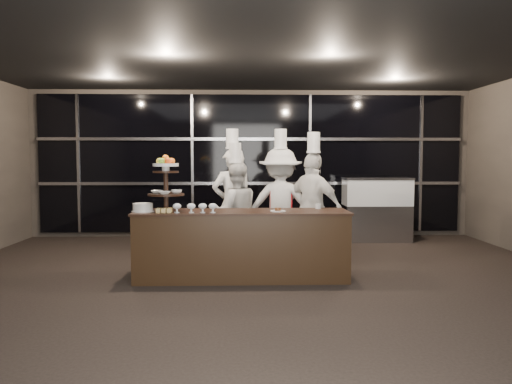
{
  "coord_description": "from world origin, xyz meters",
  "views": [
    {
      "loc": [
        -0.2,
        -5.28,
        1.63
      ],
      "look_at": [
        -0.0,
        1.63,
        1.15
      ],
      "focal_mm": 35.0,
      "sensor_mm": 36.0,
      "label": 1
    }
  ],
  "objects_px": {
    "layer_cake": "(143,207)",
    "chef_b": "(235,212)",
    "chef_c": "(280,205)",
    "chef_d": "(313,208)",
    "display_stand": "(166,179)",
    "display_case": "(377,206)",
    "chef_a": "(232,203)",
    "buffet_counter": "(242,245)"
  },
  "relations": [
    {
      "from": "display_stand",
      "to": "chef_c",
      "type": "distance_m",
      "value": 2.01
    },
    {
      "from": "display_stand",
      "to": "layer_cake",
      "type": "distance_m",
      "value": 0.47
    },
    {
      "from": "chef_b",
      "to": "chef_a",
      "type": "bearing_deg",
      "value": 112.12
    },
    {
      "from": "chef_a",
      "to": "buffet_counter",
      "type": "bearing_deg",
      "value": -83.03
    },
    {
      "from": "display_case",
      "to": "chef_c",
      "type": "xyz_separation_m",
      "value": [
        -2.02,
        -1.85,
        0.21
      ]
    },
    {
      "from": "display_case",
      "to": "chef_c",
      "type": "relative_size",
      "value": 0.62
    },
    {
      "from": "buffet_counter",
      "to": "layer_cake",
      "type": "height_order",
      "value": "layer_cake"
    },
    {
      "from": "chef_c",
      "to": "display_stand",
      "type": "bearing_deg",
      "value": -144.92
    },
    {
      "from": "buffet_counter",
      "to": "display_stand",
      "type": "bearing_deg",
      "value": -179.99
    },
    {
      "from": "display_case",
      "to": "chef_c",
      "type": "height_order",
      "value": "chef_c"
    },
    {
      "from": "chef_b",
      "to": "display_stand",
      "type": "bearing_deg",
      "value": -130.34
    },
    {
      "from": "chef_d",
      "to": "display_case",
      "type": "bearing_deg",
      "value": 54.11
    },
    {
      "from": "layer_cake",
      "to": "display_case",
      "type": "distance_m",
      "value": 4.97
    },
    {
      "from": "chef_d",
      "to": "display_stand",
      "type": "bearing_deg",
      "value": -158.31
    },
    {
      "from": "layer_cake",
      "to": "chef_b",
      "type": "height_order",
      "value": "chef_b"
    },
    {
      "from": "chef_b",
      "to": "chef_c",
      "type": "distance_m",
      "value": 0.72
    },
    {
      "from": "layer_cake",
      "to": "chef_b",
      "type": "bearing_deg",
      "value": 42.84
    },
    {
      "from": "layer_cake",
      "to": "chef_b",
      "type": "relative_size",
      "value": 0.16
    },
    {
      "from": "display_case",
      "to": "chef_c",
      "type": "distance_m",
      "value": 2.75
    },
    {
      "from": "buffet_counter",
      "to": "chef_d",
      "type": "height_order",
      "value": "chef_d"
    },
    {
      "from": "buffet_counter",
      "to": "chef_b",
      "type": "bearing_deg",
      "value": 95.33
    },
    {
      "from": "chef_d",
      "to": "layer_cake",
      "type": "bearing_deg",
      "value": -159.75
    },
    {
      "from": "chef_d",
      "to": "buffet_counter",
      "type": "bearing_deg",
      "value": -142.49
    },
    {
      "from": "display_stand",
      "to": "chef_d",
      "type": "xyz_separation_m",
      "value": [
        2.08,
        0.83,
        -0.47
      ]
    },
    {
      "from": "display_case",
      "to": "chef_a",
      "type": "xyz_separation_m",
      "value": [
        -2.77,
        -1.8,
        0.22
      ]
    },
    {
      "from": "chef_c",
      "to": "display_case",
      "type": "bearing_deg",
      "value": 42.37
    },
    {
      "from": "chef_a",
      "to": "chef_b",
      "type": "distance_m",
      "value": 0.17
    },
    {
      "from": "chef_c",
      "to": "chef_d",
      "type": "relative_size",
      "value": 1.03
    },
    {
      "from": "display_stand",
      "to": "chef_a",
      "type": "height_order",
      "value": "chef_a"
    },
    {
      "from": "chef_c",
      "to": "layer_cake",
      "type": "bearing_deg",
      "value": -148.25
    },
    {
      "from": "display_case",
      "to": "chef_c",
      "type": "bearing_deg",
      "value": -137.63
    },
    {
      "from": "chef_c",
      "to": "chef_d",
      "type": "height_order",
      "value": "chef_c"
    },
    {
      "from": "layer_cake",
      "to": "chef_b",
      "type": "distance_m",
      "value": 1.64
    },
    {
      "from": "buffet_counter",
      "to": "display_stand",
      "type": "relative_size",
      "value": 3.81
    },
    {
      "from": "layer_cake",
      "to": "chef_d",
      "type": "relative_size",
      "value": 0.15
    },
    {
      "from": "chef_b",
      "to": "display_case",
      "type": "bearing_deg",
      "value": 35.03
    },
    {
      "from": "chef_a",
      "to": "chef_c",
      "type": "bearing_deg",
      "value": -3.18
    },
    {
      "from": "chef_c",
      "to": "chef_d",
      "type": "bearing_deg",
      "value": -32.79
    },
    {
      "from": "chef_d",
      "to": "chef_b",
      "type": "bearing_deg",
      "value": 168.65
    },
    {
      "from": "buffet_counter",
      "to": "chef_c",
      "type": "xyz_separation_m",
      "value": [
        0.61,
        1.13,
        0.43
      ]
    },
    {
      "from": "display_stand",
      "to": "chef_c",
      "type": "height_order",
      "value": "chef_c"
    },
    {
      "from": "buffet_counter",
      "to": "layer_cake",
      "type": "distance_m",
      "value": 1.39
    }
  ]
}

